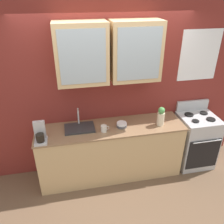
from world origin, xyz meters
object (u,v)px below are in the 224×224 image
coffee_maker (40,134)px  bowl_stack (122,125)px  vase (161,116)px  sink_faucet (80,127)px  stove_range (195,140)px  cup_near_sink (104,128)px

coffee_maker → bowl_stack: bearing=6.8°
vase → coffee_maker: 1.77m
bowl_stack → coffee_maker: (-1.18, -0.14, 0.07)m
sink_faucet → coffee_maker: 0.59m
bowl_stack → vase: (0.59, -0.06, 0.11)m
stove_range → vase: bearing=-173.5°
stove_range → sink_faucet: bearing=178.6°
sink_faucet → cup_near_sink: sink_faucet is taller
coffee_maker → cup_near_sink: bearing=4.0°
vase → sink_faucet: bearing=174.0°
bowl_stack → coffee_maker: coffee_maker is taller
stove_range → sink_faucet: size_ratio=2.47×
cup_near_sink → sink_faucet: bearing=157.5°
stove_range → vase: (-0.72, -0.08, 0.59)m
cup_near_sink → vase: bearing=0.9°
sink_faucet → vase: size_ratio=1.47×
stove_range → sink_faucet: sink_faucet is taller
vase → bowl_stack: bearing=173.9°
vase → cup_near_sink: size_ratio=2.40×
sink_faucet → coffee_maker: sink_faucet is taller
vase → cup_near_sink: (-0.88, -0.01, -0.10)m
bowl_stack → coffee_maker: size_ratio=0.55×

